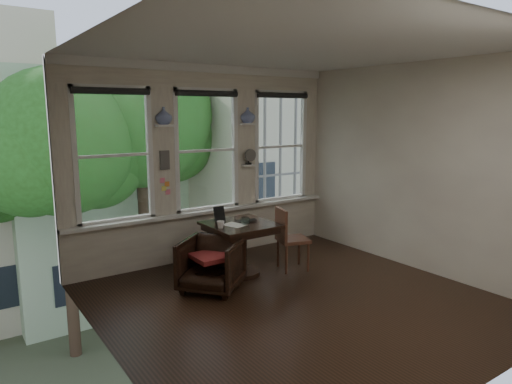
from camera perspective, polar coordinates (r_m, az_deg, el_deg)
ground at (r=5.77m, az=5.07°, el=-13.49°), size 4.50×4.50×0.00m
ceiling at (r=5.34m, az=5.58°, el=17.53°), size 4.50×4.50×0.00m
wall_back at (r=7.21m, az=-6.28°, el=3.60°), size 4.50×0.00×4.50m
wall_front at (r=3.94m, az=26.88°, el=-2.75°), size 4.50×0.00×4.50m
wall_left at (r=4.29m, az=-18.41°, el=-1.21°), size 0.00×4.50×4.50m
wall_right at (r=7.00m, az=19.58°, el=2.89°), size 0.00×4.50×4.50m
window_left at (r=6.62m, az=-17.43°, el=4.38°), size 1.10×0.12×1.90m
window_center at (r=7.19m, az=-6.31°, el=5.18°), size 1.10×0.12×1.90m
window_right at (r=7.98m, az=2.93°, el=5.70°), size 1.10×0.12×1.90m
shelf_left at (r=6.76m, az=-11.42°, el=8.14°), size 0.26×0.16×0.03m
shelf_right at (r=7.45m, az=-1.04°, el=8.49°), size 0.26×0.16×0.03m
intercom at (r=6.82m, az=-11.38°, el=3.94°), size 0.14×0.06×0.28m
sticky_notes at (r=6.87m, az=-11.30°, el=1.04°), size 0.16×0.01×0.24m
desk_fan at (r=7.47m, az=-0.94°, el=4.11°), size 0.20×0.20×0.24m
vase_left at (r=6.76m, az=-11.46°, el=9.32°), size 0.24×0.24×0.25m
vase_right at (r=7.45m, az=-1.04°, el=9.56°), size 0.24×0.24×0.25m
table at (r=6.53m, az=-1.96°, el=-7.13°), size 0.90×0.90×0.75m
armchair_left at (r=6.01m, az=-5.60°, el=-9.02°), size 1.05×1.04×0.69m
cushion_red at (r=5.97m, az=-5.62°, el=-8.05°), size 0.45×0.45×0.06m
side_chair_right at (r=6.73m, az=4.66°, el=-5.87°), size 0.53×0.53×0.92m
laptop at (r=6.48m, az=-1.12°, el=-3.70°), size 0.34×0.26×0.02m
mug at (r=6.17m, az=-4.45°, el=-4.08°), size 0.13×0.13×0.10m
drinking_glass at (r=6.33m, az=-1.35°, el=-3.65°), size 0.13×0.13×0.10m
tablet at (r=6.51m, az=-4.60°, el=-2.77°), size 0.16×0.08×0.22m
papers at (r=6.33m, az=-2.72°, el=-4.12°), size 0.30×0.35×0.00m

